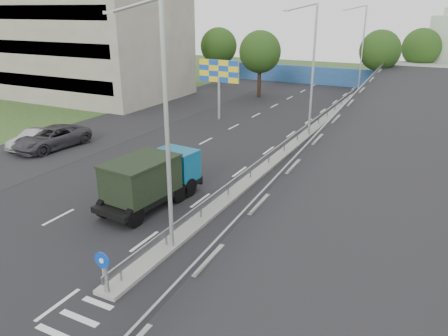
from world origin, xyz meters
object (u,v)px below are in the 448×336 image
Objects in this scene: sign_bollard at (104,272)px; parked_car_c at (52,138)px; dump_truck at (152,178)px; lamp_post_near at (162,119)px; parked_car_b at (34,139)px; billboard at (219,75)px; lamp_post_mid at (311,64)px; lamp_post_far at (361,46)px.

sign_bollard reaches higher than parked_car_c.
sign_bollard is 7.98m from dump_truck.
dump_truck is 13.51m from parked_car_c.
parked_car_c is at bearing 152.70° from lamp_post_near.
lamp_post_near is 2.44× the size of parked_car_b.
billboard is 15.74m from parked_car_c.
lamp_post_mid is (0.11, 23.83, 4.77)m from sign_bollard.
sign_bollard is 44.08m from lamp_post_far.
billboard is at bearing 69.63° from parked_car_c.
lamp_post_mid is at bearing -90.00° from lamp_post_far.
sign_bollard is 0.17× the size of lamp_post_mid.
lamp_post_mid is at bearing 90.00° from lamp_post_near.
sign_bollard is 0.17× the size of lamp_post_far.
lamp_post_near and lamp_post_far have the same top height.
sign_bollard is at bearing -60.76° from dump_truck.
lamp_post_near is at bearing -21.27° from parked_car_c.
lamp_post_near and lamp_post_mid have the same top height.
billboard is 0.86× the size of dump_truck.
dump_truck is (-3.33, -36.54, -4.29)m from lamp_post_far.
lamp_post_far is 1.83× the size of billboard.
sign_bollard is at bearing -90.14° from lamp_post_far.
parked_car_c is (-12.62, 4.77, -0.71)m from dump_truck.
lamp_post_near is 23.87m from billboard.
lamp_post_near is 1.00× the size of lamp_post_far.
lamp_post_mid is 21.81m from parked_car_b.
billboard is at bearing 60.23° from parked_car_b.
lamp_post_far is at bearing 90.00° from lamp_post_near.
parked_car_c is (-6.84, -13.77, -3.38)m from billboard.
lamp_post_mid is 1.73× the size of parked_car_c.
parked_car_c is (-15.84, 12.05, -0.22)m from sign_bollard.
billboard is (-9.11, 2.00, -1.62)m from lamp_post_mid.
parked_car_c is at bearing 20.05° from parked_car_b.
lamp_post_far is at bearing 69.38° from parked_car_c.
billboard reaches higher than dump_truck.
lamp_post_far is (0.00, 20.00, 0.00)m from lamp_post_mid.
parked_car_b is (-13.96, 4.28, -0.84)m from dump_truck.
lamp_post_far reaches higher than dump_truck.
lamp_post_near is (0.11, 3.83, 4.77)m from sign_bollard.
parked_car_b is at bearing 168.36° from dump_truck.
lamp_post_mid reaches higher than sign_bollard.
parked_car_c is at bearing 142.72° from sign_bollard.
lamp_post_mid is at bearing 42.46° from parked_car_c.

